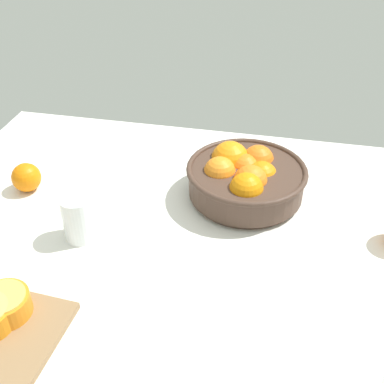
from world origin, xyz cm
name	(u,v)px	position (x,y,z in cm)	size (l,w,h in cm)	color
ground_plane	(191,232)	(0.00, 0.00, -1.50)	(118.53, 82.21, 3.00)	white
fruit_bowl	(245,178)	(9.20, 12.80, 4.88)	(25.95, 25.95, 10.56)	#473328
juice_glass	(79,220)	(-20.64, -7.40, 4.19)	(6.57, 6.57, 9.49)	white
orange_half_0	(4,305)	(-24.71, -29.27, 3.19)	(8.56, 8.56, 3.96)	orange
loose_orange_1	(26,177)	(-38.61, 5.33, 3.24)	(6.48, 6.48, 6.48)	orange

